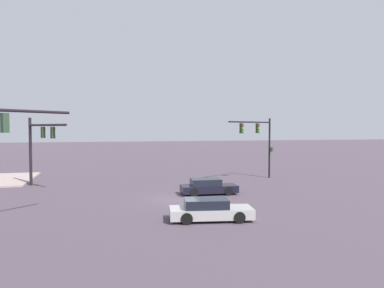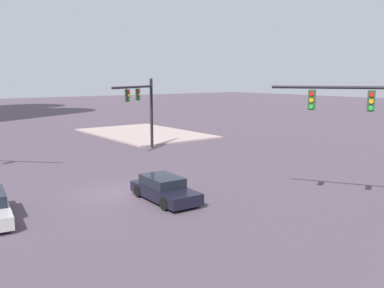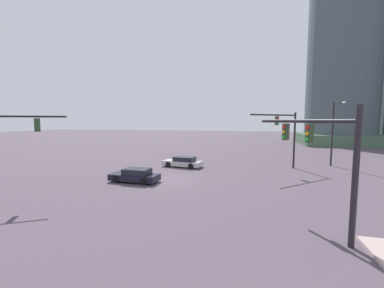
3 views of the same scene
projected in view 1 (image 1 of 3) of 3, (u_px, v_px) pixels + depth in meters
name	position (u px, v px, depth m)	size (l,w,h in m)	color
ground_plane	(179.00, 199.00, 26.93)	(221.34, 221.34, 0.00)	#534551
traffic_signal_near_corner	(259.00, 136.00, 36.85)	(5.97, 3.61, 6.11)	black
traffic_signal_opposite_side	(39.00, 140.00, 31.93)	(3.76, 5.63, 6.05)	black
sedan_car_approaching	(210.00, 210.00, 20.73)	(4.81, 2.39, 1.21)	#B9B7B3
sedan_car_waiting_far	(208.00, 187.00, 28.81)	(4.40, 1.98, 1.21)	black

